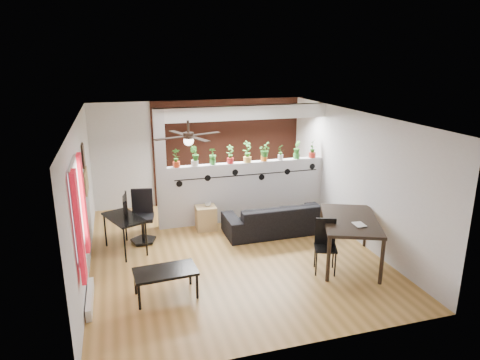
# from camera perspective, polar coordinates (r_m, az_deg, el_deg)

# --- Properties ---
(room_shell) EXTENTS (6.30, 7.10, 2.90)m
(room_shell) POSITION_cam_1_polar(r_m,az_deg,el_deg) (7.94, -1.31, -0.83)
(room_shell) COLOR olive
(room_shell) RESTS_ON ground
(partition_wall) EXTENTS (3.60, 0.18, 1.35)m
(partition_wall) POSITION_cam_1_polar(r_m,az_deg,el_deg) (9.72, 0.97, -1.46)
(partition_wall) COLOR #BCBCC1
(partition_wall) RESTS_ON ground
(ceiling_header) EXTENTS (3.60, 0.18, 0.30)m
(ceiling_header) POSITION_cam_1_polar(r_m,az_deg,el_deg) (9.33, 1.02, 8.98)
(ceiling_header) COLOR silver
(ceiling_header) RESTS_ON room_shell
(pier_column) EXTENTS (0.22, 0.20, 2.60)m
(pier_column) POSITION_cam_1_polar(r_m,az_deg,el_deg) (9.18, -10.48, 1.26)
(pier_column) COLOR #BCBCC1
(pier_column) RESTS_ON ground
(brick_panel) EXTENTS (3.90, 0.05, 2.60)m
(brick_panel) POSITION_cam_1_polar(r_m,az_deg,el_deg) (10.92, -1.31, 3.93)
(brick_panel) COLOR #A94A31
(brick_panel) RESTS_ON ground
(vine_decal) EXTENTS (3.31, 0.01, 0.30)m
(vine_decal) POSITION_cam_1_polar(r_m,az_deg,el_deg) (9.51, 1.15, 0.70)
(vine_decal) COLOR black
(vine_decal) RESTS_ON partition_wall
(window_assembly) EXTENTS (0.09, 1.30, 1.55)m
(window_assembly) POSITION_cam_1_polar(r_m,az_deg,el_deg) (6.52, -20.68, -3.88)
(window_assembly) COLOR white
(window_assembly) RESTS_ON room_shell
(baseboard_heater) EXTENTS (0.08, 1.00, 0.18)m
(baseboard_heater) POSITION_cam_1_polar(r_m,az_deg,el_deg) (7.11, -19.37, -14.67)
(baseboard_heater) COLOR silver
(baseboard_heater) RESTS_ON ground
(corkboard) EXTENTS (0.03, 0.60, 0.45)m
(corkboard) POSITION_cam_1_polar(r_m,az_deg,el_deg) (8.62, -19.81, -0.10)
(corkboard) COLOR #977A49
(corkboard) RESTS_ON room_shell
(framed_art) EXTENTS (0.03, 0.34, 0.44)m
(framed_art) POSITION_cam_1_polar(r_m,az_deg,el_deg) (8.45, -20.17, 3.06)
(framed_art) COLOR #8C7259
(framed_art) RESTS_ON room_shell
(ceiling_fan) EXTENTS (1.19, 1.19, 0.43)m
(ceiling_fan) POSITION_cam_1_polar(r_m,az_deg,el_deg) (7.25, -6.89, 5.65)
(ceiling_fan) COLOR black
(ceiling_fan) RESTS_ON room_shell
(potted_plant_0) EXTENTS (0.23, 0.19, 0.41)m
(potted_plant_0) POSITION_cam_1_polar(r_m,az_deg,el_deg) (9.15, -8.51, 3.05)
(potted_plant_0) COLOR red
(potted_plant_0) RESTS_ON partition_wall
(potted_plant_1) EXTENTS (0.27, 0.25, 0.43)m
(potted_plant_1) POSITION_cam_1_polar(r_m,az_deg,el_deg) (9.21, -6.08, 3.26)
(potted_plant_1) COLOR silver
(potted_plant_1) RESTS_ON partition_wall
(potted_plant_2) EXTENTS (0.21, 0.19, 0.37)m
(potted_plant_2) POSITION_cam_1_polar(r_m,az_deg,el_deg) (9.29, -3.67, 3.25)
(potted_plant_2) COLOR #2F7F2E
(potted_plant_2) RESTS_ON partition_wall
(potted_plant_3) EXTENTS (0.23, 0.19, 0.41)m
(potted_plant_3) POSITION_cam_1_polar(r_m,az_deg,el_deg) (9.38, -1.32, 3.55)
(potted_plant_3) COLOR red
(potted_plant_3) RESTS_ON partition_wall
(potted_plant_4) EXTENTS (0.31, 0.29, 0.48)m
(potted_plant_4) POSITION_cam_1_polar(r_m,az_deg,el_deg) (9.48, 0.99, 3.89)
(potted_plant_4) COLOR #ECB853
(potted_plant_4) RESTS_ON partition_wall
(potted_plant_5) EXTENTS (0.21, 0.24, 0.41)m
(potted_plant_5) POSITION_cam_1_polar(r_m,az_deg,el_deg) (9.61, 3.25, 3.84)
(potted_plant_5) COLOR orange
(potted_plant_5) RESTS_ON partition_wall
(potted_plant_6) EXTENTS (0.22, 0.20, 0.36)m
(potted_plant_6) POSITION_cam_1_polar(r_m,az_deg,el_deg) (9.75, 5.44, 3.81)
(potted_plant_6) COLOR silver
(potted_plant_6) RESTS_ON partition_wall
(potted_plant_7) EXTENTS (0.23, 0.26, 0.41)m
(potted_plant_7) POSITION_cam_1_polar(r_m,az_deg,el_deg) (9.89, 7.58, 4.08)
(potted_plant_7) COLOR #348E33
(potted_plant_7) RESTS_ON partition_wall
(potted_plant_8) EXTENTS (0.29, 0.29, 0.44)m
(potted_plant_8) POSITION_cam_1_polar(r_m,az_deg,el_deg) (10.05, 9.65, 4.28)
(potted_plant_8) COLOR red
(potted_plant_8) RESTS_ON partition_wall
(sofa) EXTENTS (2.10, 0.84, 0.61)m
(sofa) POSITION_cam_1_polar(r_m,az_deg,el_deg) (9.14, 4.83, -5.14)
(sofa) COLOR black
(sofa) RESTS_ON ground
(cube_shelf) EXTENTS (0.43, 0.39, 0.52)m
(cube_shelf) POSITION_cam_1_polar(r_m,az_deg,el_deg) (9.30, -4.57, -5.05)
(cube_shelf) COLOR tan
(cube_shelf) RESTS_ON ground
(cup) EXTENTS (0.16, 0.16, 0.10)m
(cup) POSITION_cam_1_polar(r_m,az_deg,el_deg) (9.20, -4.30, -3.22)
(cup) COLOR gray
(cup) RESTS_ON cube_shelf
(computer_desk) EXTENTS (0.85, 1.09, 0.70)m
(computer_desk) POSITION_cam_1_polar(r_m,az_deg,el_deg) (8.43, -15.20, -5.18)
(computer_desk) COLOR black
(computer_desk) RESTS_ON ground
(monitor) EXTENTS (0.36, 0.06, 0.20)m
(monitor) POSITION_cam_1_polar(r_m,az_deg,el_deg) (8.51, -15.31, -3.77)
(monitor) COLOR black
(monitor) RESTS_ON computer_desk
(office_chair) EXTENTS (0.55, 0.55, 1.05)m
(office_chair) POSITION_cam_1_polar(r_m,az_deg,el_deg) (8.85, -12.85, -5.16)
(office_chair) COLOR black
(office_chair) RESTS_ON ground
(dining_table) EXTENTS (1.46, 1.79, 0.85)m
(dining_table) POSITION_cam_1_polar(r_m,az_deg,el_deg) (7.90, 14.48, -5.65)
(dining_table) COLOR black
(dining_table) RESTS_ON ground
(book) EXTENTS (0.19, 0.25, 0.02)m
(book) POSITION_cam_1_polar(r_m,az_deg,el_deg) (7.58, 15.02, -5.82)
(book) COLOR gray
(book) RESTS_ON dining_table
(folding_chair) EXTENTS (0.49, 0.49, 0.93)m
(folding_chair) POSITION_cam_1_polar(r_m,az_deg,el_deg) (7.63, 11.31, -7.92)
(folding_chair) COLOR black
(folding_chair) RESTS_ON ground
(coffee_table) EXTENTS (1.00, 0.60, 0.45)m
(coffee_table) POSITION_cam_1_polar(r_m,az_deg,el_deg) (6.86, -9.91, -12.13)
(coffee_table) COLOR black
(coffee_table) RESTS_ON ground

